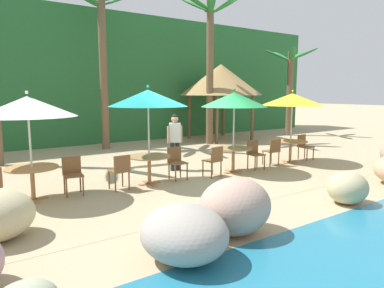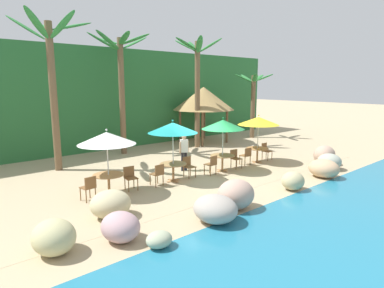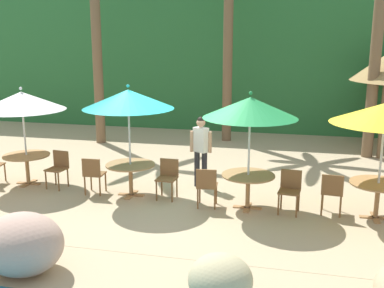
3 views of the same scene
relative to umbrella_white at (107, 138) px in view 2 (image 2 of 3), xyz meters
name	(u,v)px [view 2 (image 2 of 3)]	position (x,y,z in m)	size (l,w,h in m)	color
ground_plane	(195,177)	(3.80, -0.32, -2.04)	(120.00, 120.00, 0.00)	tan
terrace_deck	(195,177)	(3.80, -0.32, -2.04)	(18.00, 5.20, 0.01)	tan
foliage_backdrop	(98,99)	(3.80, 8.68, 0.96)	(28.00, 2.40, 6.00)	#286633
rock_seawall	(243,187)	(3.27, -3.42, -1.64)	(14.05, 3.51, 0.95)	#A1AB8A
umbrella_white	(107,138)	(0.00, 0.00, 0.00)	(2.02, 2.02, 2.38)	silver
dining_table_white	(109,178)	(0.00, 0.00, -1.43)	(1.10, 1.10, 0.74)	#A37547
chair_white_seaward	(130,176)	(0.85, -0.03, -1.53)	(0.47, 0.48, 0.87)	brown
chair_white_inland	(89,187)	(-0.83, -0.21, -1.53)	(0.48, 0.48, 0.87)	brown
umbrella_teal	(173,128)	(2.74, -0.22, 0.15)	(1.99, 1.99, 2.52)	silver
dining_table_teal	(173,167)	(2.74, -0.22, -1.43)	(1.10, 1.10, 0.74)	#A37547
chair_teal_seaward	(188,165)	(3.59, -0.16, -1.53)	(0.44, 0.44, 0.87)	brown
chair_teal_inland	(158,173)	(1.89, -0.35, -1.53)	(0.44, 0.45, 0.87)	brown
umbrella_green	(223,125)	(5.39, -0.42, 0.09)	(1.92, 1.92, 2.46)	silver
dining_table_green	(222,158)	(5.39, -0.42, -1.43)	(1.10, 1.10, 0.74)	#A37547
chair_green_seaward	(235,157)	(6.25, -0.43, -1.53)	(0.47, 0.47, 0.87)	brown
chair_green_inland	(212,164)	(4.55, -0.59, -1.53)	(0.46, 0.46, 0.87)	brown
umbrella_yellow	(258,121)	(7.93, -0.41, 0.06)	(2.04, 2.04, 2.42)	silver
dining_table_yellow	(257,151)	(7.93, -0.41, -1.43)	(1.10, 1.10, 0.74)	#A37547
chair_yellow_seaward	(266,150)	(8.77, -0.30, -1.53)	(0.43, 0.44, 0.87)	brown
chair_yellow_inland	(246,155)	(7.07, -0.42, -1.53)	(0.46, 0.47, 0.87)	brown
palm_tree_nearest	(52,71)	(-0.16, 4.65, 2.42)	(3.43, 3.75, 6.84)	brown
palm_tree_second	(121,72)	(3.93, 5.94, 2.51)	(3.46, 3.55, 6.60)	brown
palm_tree_third	(197,77)	(8.41, 4.68, 2.30)	(3.06, 2.80, 6.60)	brown
palm_tree_fourth	(253,95)	(13.96, 4.81, 1.04)	(2.64, 2.81, 4.65)	brown
palapa_hut	(204,99)	(9.87, 5.68, 0.90)	(4.06, 4.06, 3.72)	brown
waiter_in_white	(184,149)	(4.13, 0.78, -1.06)	(0.52, 0.34, 1.70)	#232328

